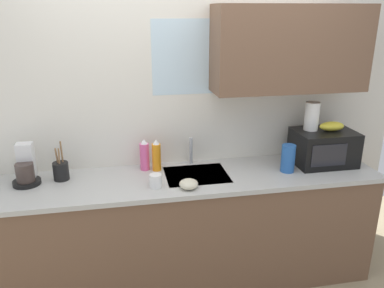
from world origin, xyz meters
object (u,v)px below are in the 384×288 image
Objects in this scene: microwave at (323,147)px; dish_soap_bottle_pink at (145,155)px; paper_towel_roll at (312,116)px; small_bowl at (189,184)px; coffee_maker at (26,169)px; dish_soap_bottle_orange at (156,156)px; mug_white at (156,181)px; utensil_crock at (61,170)px; banana_bunch at (332,126)px; cereal_canister at (288,158)px.

dish_soap_bottle_pink is (-1.39, 0.14, -0.02)m from microwave.
microwave is 1.89× the size of dish_soap_bottle_pink.
small_bowl is at bearing -163.72° from paper_towel_roll.
coffee_maker is at bearing -174.21° from dish_soap_bottle_pink.
dish_soap_bottle_orange is at bearing 116.46° from small_bowl.
paper_towel_roll is 2.32× the size of mug_white.
microwave is 1.58× the size of utensil_crock.
microwave reaches higher than mug_white.
banana_bunch is at bearing -1.95° from utensil_crock.
coffee_maker is 2.15× the size of small_bowl.
utensil_crock reaches higher than dish_soap_bottle_pink.
microwave is 2.19× the size of cereal_canister.
utensil_crock is 2.23× the size of small_bowl.
dish_soap_bottle_pink is 1.16× the size of cereal_canister.
paper_towel_roll reaches higher than banana_bunch.
mug_white is (-1.25, -0.24, -0.33)m from paper_towel_roll.
cereal_canister is at bearing -12.98° from dish_soap_bottle_pink.
utensil_crock is at bearing 159.87° from small_bowl.
paper_towel_roll reaches higher than cereal_canister.
banana_bunch reaches higher than cereal_canister.
utensil_crock reaches higher than small_bowl.
paper_towel_roll reaches higher than mug_white.
microwave is at bearing -1.54° from coffee_maker.
dish_soap_bottle_pink is 2.56× the size of mug_white.
mug_white is 0.33× the size of utensil_crock.
dish_soap_bottle_orange is at bearing 82.45° from mug_white.
banana_bunch is 0.18m from paper_towel_roll.
microwave reaches higher than dish_soap_bottle_pink.
cereal_canister is (-0.39, -0.10, -0.20)m from banana_bunch.
utensil_crock is (0.23, 0.01, -0.03)m from coffee_maker.
mug_white is at bearing -81.92° from dish_soap_bottle_pink.
mug_white is (0.05, -0.33, -0.07)m from dish_soap_bottle_pink.
coffee_maker is (-2.28, 0.06, -0.20)m from banana_bunch.
banana_bunch is 1.54× the size of small_bowl.
banana_bunch is 1.23m from small_bowl.
microwave is 1.36m from mug_white.
small_bowl is at bearing -15.62° from coffee_maker.
mug_white is at bearing -15.71° from coffee_maker.
paper_towel_roll is 1.24m from dish_soap_bottle_orange.
utensil_crock is at bearing 174.16° from cereal_canister.
paper_towel_roll is (-0.15, 0.05, 0.08)m from banana_bunch.
coffee_maker reaches higher than microwave.
paper_towel_roll is at bearing -4.11° from dish_soap_bottle_pink.
paper_towel_roll is at bearing 161.57° from banana_bunch.
coffee_maker is at bearing 178.53° from banana_bunch.
paper_towel_roll reaches higher than small_bowl.
small_bowl is at bearing -55.78° from dish_soap_bottle_pink.
coffee_maker reaches higher than cereal_canister.
banana_bunch is at bearing 1.77° from microwave.
coffee_maker is 0.84m from dish_soap_bottle_pink.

